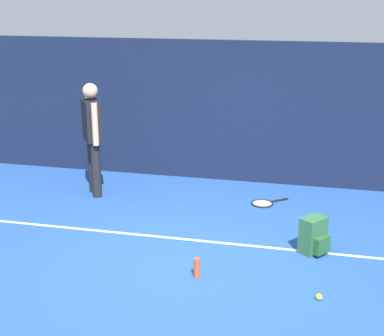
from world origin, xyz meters
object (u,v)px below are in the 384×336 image
(tennis_racket, at_px, (264,203))
(water_bottle, at_px, (197,268))
(backpack, at_px, (314,236))
(tennis_ball_by_fence, at_px, (319,297))
(tennis_player, at_px, (92,133))

(tennis_racket, distance_m, water_bottle, 2.39)
(tennis_racket, bearing_deg, backpack, 78.10)
(tennis_racket, xyz_separation_m, water_bottle, (-0.48, -2.34, 0.10))
(water_bottle, bearing_deg, tennis_ball_by_fence, -8.00)
(backpack, distance_m, tennis_ball_by_fence, 1.09)
(tennis_player, xyz_separation_m, tennis_racket, (2.55, 0.16, -0.95))
(backpack, height_order, water_bottle, backpack)
(tennis_player, height_order, tennis_racket, tennis_player)
(tennis_ball_by_fence, xyz_separation_m, water_bottle, (-1.30, 0.18, 0.08))
(tennis_racket, bearing_deg, tennis_player, -35.23)
(tennis_player, bearing_deg, tennis_ball_by_fence, 20.44)
(backpack, xyz_separation_m, tennis_ball_by_fence, (0.08, -1.07, -0.18))
(tennis_player, relative_size, tennis_racket, 2.89)
(water_bottle, bearing_deg, tennis_racket, 78.39)
(tennis_racket, relative_size, tennis_ball_by_fence, 8.92)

